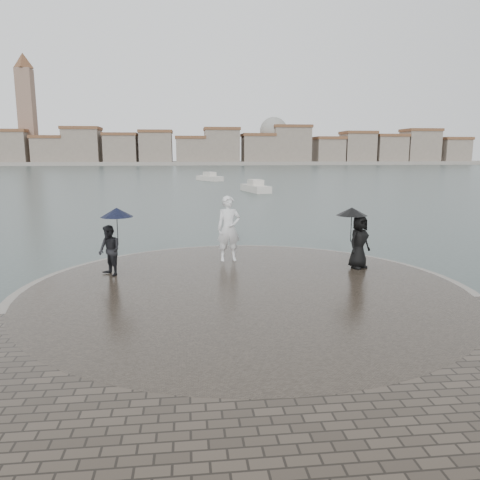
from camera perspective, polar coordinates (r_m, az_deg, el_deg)
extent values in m
plane|color=#2B3835|center=(9.78, 3.25, -13.56)|extent=(400.00, 400.00, 0.00)
cylinder|color=gray|center=(12.97, 0.65, -6.66)|extent=(12.50, 12.50, 0.32)
cylinder|color=#2D261E|center=(12.97, 0.65, -6.57)|extent=(11.90, 11.90, 0.36)
imported|color=silver|center=(15.91, -1.38, 1.41)|extent=(0.86, 0.61, 2.22)
imported|color=black|center=(14.55, -15.63, -1.25)|extent=(0.92, 0.94, 1.52)
cylinder|color=black|center=(14.50, -14.71, 1.13)|extent=(0.02, 0.02, 0.90)
cone|color=black|center=(14.43, -14.81, 3.28)|extent=(0.99, 0.99, 0.28)
imported|color=black|center=(15.37, 14.32, -0.24)|extent=(0.99, 0.89, 1.70)
cylinder|color=black|center=(15.31, 13.39, 1.47)|extent=(0.02, 0.02, 0.90)
cone|color=black|center=(15.24, 13.47, 3.40)|extent=(1.00, 1.00, 0.26)
cube|color=gray|center=(171.84, -6.02, 9.30)|extent=(260.00, 20.00, 1.20)
cube|color=gray|center=(178.64, -25.97, 9.94)|extent=(11.00, 10.00, 11.00)
cube|color=brown|center=(178.80, -26.13, 11.86)|extent=(11.60, 10.60, 1.00)
cube|color=gray|center=(175.08, -22.19, 9.90)|extent=(10.00, 10.00, 9.00)
cube|color=brown|center=(175.16, -22.30, 11.53)|extent=(10.60, 10.60, 1.00)
cube|color=gray|center=(172.50, -18.65, 10.62)|extent=(12.00, 10.00, 12.00)
cube|color=brown|center=(172.69, -18.77, 12.77)|extent=(12.60, 10.60, 1.00)
cube|color=gray|center=(170.29, -14.28, 10.51)|extent=(11.00, 10.00, 10.00)
cube|color=brown|center=(170.41, -14.36, 12.36)|extent=(11.60, 10.60, 1.00)
cube|color=gray|center=(169.13, -10.18, 10.84)|extent=(11.00, 10.00, 11.00)
cube|color=brown|center=(169.29, -10.25, 12.87)|extent=(11.60, 10.60, 1.00)
cube|color=gray|center=(168.81, -6.03, 10.61)|extent=(10.00, 10.00, 9.00)
cube|color=brown|center=(168.90, -6.07, 12.30)|extent=(10.60, 10.60, 1.00)
cube|color=gray|center=(169.28, -2.25, 11.16)|extent=(12.00, 10.00, 12.00)
cube|color=brown|center=(169.48, -2.26, 13.36)|extent=(12.60, 10.60, 1.00)
cube|color=gray|center=(170.72, 2.19, 10.82)|extent=(11.00, 10.00, 10.00)
cube|color=brown|center=(170.85, 2.20, 12.67)|extent=(11.60, 10.60, 1.00)
cube|color=gray|center=(172.94, 6.21, 11.26)|extent=(13.00, 10.00, 13.00)
cube|color=brown|center=(173.18, 6.25, 13.58)|extent=(13.60, 10.60, 1.00)
cube|color=gray|center=(176.49, 10.71, 10.48)|extent=(10.00, 10.00, 9.00)
cube|color=brown|center=(176.58, 10.76, 12.10)|extent=(10.60, 10.60, 1.00)
cube|color=gray|center=(180.02, 14.13, 10.66)|extent=(11.00, 10.00, 11.00)
cube|color=brown|center=(180.17, 14.21, 12.57)|extent=(11.60, 10.60, 1.00)
cube|color=gray|center=(184.53, 17.67, 10.32)|extent=(11.00, 10.00, 10.00)
cube|color=brown|center=(184.64, 17.76, 12.03)|extent=(11.60, 10.60, 1.00)
cube|color=gray|center=(189.70, 21.05, 10.41)|extent=(12.00, 10.00, 12.00)
cube|color=brown|center=(189.88, 21.18, 12.37)|extent=(12.60, 10.60, 1.00)
cube|color=gray|center=(195.96, 24.45, 9.72)|extent=(10.00, 10.00, 9.00)
cube|color=brown|center=(196.04, 24.56, 11.18)|extent=(10.60, 10.60, 1.00)
cube|color=#846654|center=(179.37, -24.49, 13.42)|extent=(5.00, 5.00, 32.00)
cone|color=brown|center=(181.55, -24.95, 19.23)|extent=(6.80, 6.80, 5.00)
sphere|color=gray|center=(173.87, 4.11, 13.11)|extent=(10.00, 10.00, 10.00)
cube|color=beige|center=(70.43, -3.72, 7.43)|extent=(3.93, 5.63, 0.90)
cube|color=beige|center=(70.40, -3.73, 7.92)|extent=(1.98, 2.33, 0.90)
cube|color=beige|center=(49.80, 1.90, 6.18)|extent=(2.65, 5.71, 0.90)
cube|color=beige|center=(49.76, 1.90, 6.87)|extent=(1.57, 2.20, 0.90)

